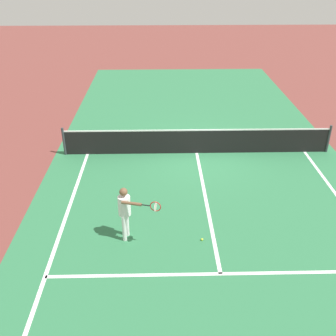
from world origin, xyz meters
TOP-DOWN VIEW (x-y plane):
  - ground_plane at (0.00, 0.00)m, footprint 60.00×60.00m
  - court_surface_inbounds at (0.00, 0.00)m, footprint 10.62×24.40m
  - line_sideline_left at (-4.11, -5.95)m, footprint 0.10×11.89m
  - line_service_near at (0.00, -6.40)m, footprint 8.22×0.10m
  - line_center_service at (0.00, -3.20)m, footprint 0.10×6.40m
  - net at (0.00, 0.00)m, footprint 9.95×0.09m
  - player_near at (-2.29, -5.00)m, footprint 1.09×0.70m
  - tennis_ball_mid_court at (-0.31, -5.16)m, footprint 0.07×0.07m

SIDE VIEW (x-z plane):
  - ground_plane at x=0.00m, z-range 0.00..0.00m
  - court_surface_inbounds at x=0.00m, z-range 0.00..0.00m
  - line_sideline_left at x=-4.11m, z-range 0.00..0.01m
  - line_service_near at x=0.00m, z-range 0.00..0.01m
  - line_center_service at x=0.00m, z-range 0.00..0.01m
  - tennis_ball_mid_court at x=-0.31m, z-range 0.00..0.07m
  - net at x=0.00m, z-range -0.04..1.03m
  - player_near at x=-2.29m, z-range 0.18..1.71m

